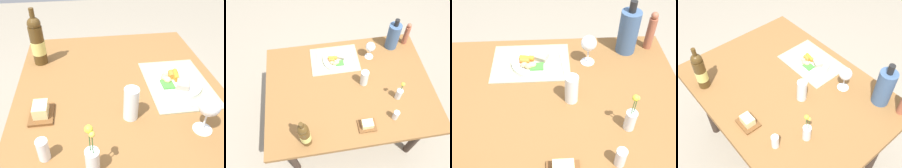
# 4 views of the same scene
# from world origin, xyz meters

# --- Properties ---
(ground_plane) EXTENTS (8.00, 8.00, 0.00)m
(ground_plane) POSITION_xyz_m (0.00, 0.00, 0.00)
(ground_plane) COLOR gray
(dining_table) EXTENTS (1.35, 1.01, 0.77)m
(dining_table) POSITION_xyz_m (0.00, 0.00, 0.68)
(dining_table) COLOR brown
(dining_table) RESTS_ON ground_plane
(placemat) EXTENTS (0.42, 0.31, 0.01)m
(placemat) POSITION_xyz_m (0.08, -0.29, 0.77)
(placemat) COLOR tan
(placemat) RESTS_ON dining_table
(dinner_plate) EXTENTS (0.24, 0.24, 0.05)m
(dinner_plate) POSITION_xyz_m (0.06, -0.27, 0.79)
(dinner_plate) COLOR white
(dinner_plate) RESTS_ON placemat
(fork) EXTENTS (0.04, 0.20, 0.00)m
(fork) POSITION_xyz_m (-0.10, -0.27, 0.78)
(fork) COLOR silver
(fork) RESTS_ON placemat
(knife) EXTENTS (0.02, 0.22, 0.00)m
(knife) POSITION_xyz_m (0.22, -0.29, 0.78)
(knife) COLOR silver
(knife) RESTS_ON placemat
(flower_vase) EXTENTS (0.05, 0.05, 0.21)m
(flower_vase) POSITION_xyz_m (-0.36, 0.16, 0.83)
(flower_vase) COLOR silver
(flower_vase) RESTS_ON dining_table
(wine_glass) EXTENTS (0.08, 0.08, 0.17)m
(wine_glass) POSITION_xyz_m (-0.23, -0.28, 0.89)
(wine_glass) COLOR white
(wine_glass) RESTS_ON dining_table
(cooler_bottle) EXTENTS (0.11, 0.11, 0.31)m
(cooler_bottle) POSITION_xyz_m (-0.46, -0.37, 0.90)
(cooler_bottle) COLOR #3F5B81
(cooler_bottle) RESTS_ON dining_table
(salt_shaker) EXTENTS (0.04, 0.04, 0.09)m
(salt_shaker) POSITION_xyz_m (-0.28, 0.33, 0.81)
(salt_shaker) COLOR white
(salt_shaker) RESTS_ON dining_table
(butter_dish) EXTENTS (0.13, 0.10, 0.06)m
(butter_dish) POSITION_xyz_m (-0.06, 0.36, 0.79)
(butter_dish) COLOR brown
(butter_dish) RESTS_ON dining_table
(wine_bottle) EXTENTS (0.08, 0.08, 0.31)m
(wine_bottle) POSITION_xyz_m (0.38, 0.41, 0.90)
(wine_bottle) COLOR #4C3515
(wine_bottle) RESTS_ON dining_table
(water_tumbler) EXTENTS (0.06, 0.06, 0.15)m
(water_tumbler) POSITION_xyz_m (-0.12, -0.01, 0.83)
(water_tumbler) COLOR silver
(water_tumbler) RESTS_ON dining_table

